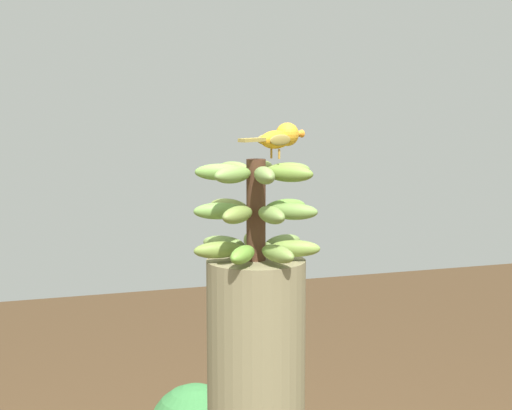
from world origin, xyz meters
The scene contains 2 objects.
banana_bunch centered at (0.00, 0.00, 1.14)m, with size 0.29×0.29×0.23m.
perched_bird centered at (0.01, -0.06, 1.30)m, with size 0.12×0.19×0.08m.
Camera 1 is at (-1.73, 0.58, 1.39)m, focal length 57.22 mm.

